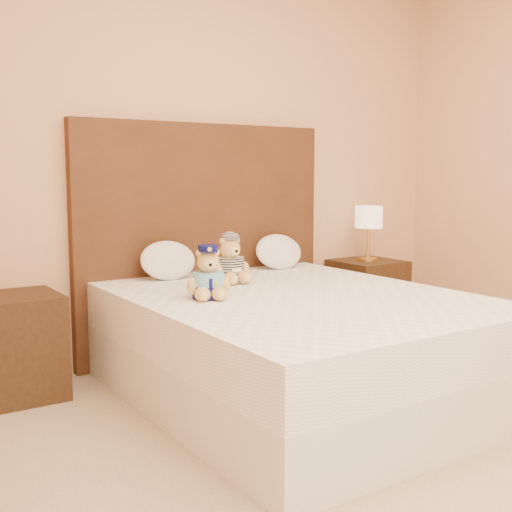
{
  "coord_description": "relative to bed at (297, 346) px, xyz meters",
  "views": [
    {
      "loc": [
        -2.0,
        -1.45,
        1.17
      ],
      "look_at": [
        -0.09,
        1.45,
        0.73
      ],
      "focal_mm": 45.0,
      "sensor_mm": 36.0,
      "label": 1
    }
  ],
  "objects": [
    {
      "name": "bed",
      "position": [
        0.0,
        0.0,
        0.0
      ],
      "size": [
        1.6,
        2.0,
        0.55
      ],
      "color": "white",
      "rests_on": "ground"
    },
    {
      "name": "headboard",
      "position": [
        0.0,
        1.01,
        0.47
      ],
      "size": [
        1.75,
        0.08,
        1.5
      ],
      "primitive_type": "cube",
      "color": "#492716",
      "rests_on": "ground"
    },
    {
      "name": "nightstand_right",
      "position": [
        1.25,
        0.8,
        -0.0
      ],
      "size": [
        0.45,
        0.45,
        0.55
      ],
      "primitive_type": "cube",
      "color": "#382111",
      "rests_on": "ground"
    },
    {
      "name": "lamp",
      "position": [
        1.25,
        0.8,
        0.57
      ],
      "size": [
        0.2,
        0.2,
        0.4
      ],
      "color": "gold",
      "rests_on": "nightstand_right"
    },
    {
      "name": "nightstand_left",
      "position": [
        -1.25,
        0.8,
        -0.0
      ],
      "size": [
        0.45,
        0.45,
        0.55
      ],
      "primitive_type": "cube",
      "color": "#382111",
      "rests_on": "ground"
    },
    {
      "name": "ground",
      "position": [
        0.0,
        -1.2,
        -0.28
      ],
      "size": [
        4.0,
        4.5,
        0.0
      ],
      "primitive_type": "cube",
      "color": "tan",
      "rests_on": "ground"
    },
    {
      "name": "room_walls",
      "position": [
        0.0,
        -0.74,
        1.53
      ],
      "size": [
        4.04,
        4.52,
        2.72
      ],
      "color": "tan",
      "rests_on": "ground"
    },
    {
      "name": "teddy_police",
      "position": [
        -0.44,
        0.16,
        0.41
      ],
      "size": [
        0.29,
        0.29,
        0.27
      ],
      "primitive_type": null,
      "rotation": [
        0.0,
        0.0,
        -0.33
      ],
      "color": "tan",
      "rests_on": "bed"
    },
    {
      "name": "teddy_prisoner",
      "position": [
        -0.1,
        0.51,
        0.41
      ],
      "size": [
        0.25,
        0.24,
        0.27
      ],
      "primitive_type": null,
      "rotation": [
        0.0,
        0.0,
        -0.02
      ],
      "color": "tan",
      "rests_on": "bed"
    },
    {
      "name": "pillow_left",
      "position": [
        -0.35,
        0.83,
        0.4
      ],
      "size": [
        0.35,
        0.23,
        0.25
      ],
      "primitive_type": "ellipsoid",
      "color": "white",
      "rests_on": "bed"
    },
    {
      "name": "pillow_right",
      "position": [
        0.47,
        0.83,
        0.4
      ],
      "size": [
        0.35,
        0.23,
        0.25
      ],
      "primitive_type": "ellipsoid",
      "color": "white",
      "rests_on": "bed"
    }
  ]
}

